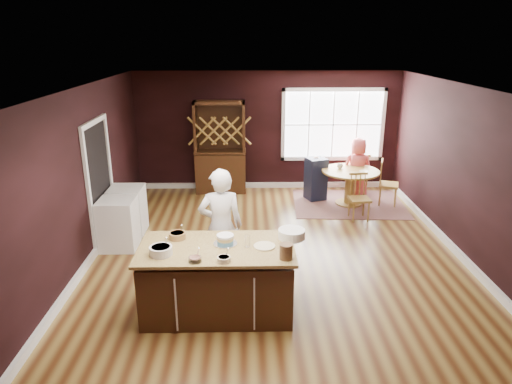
# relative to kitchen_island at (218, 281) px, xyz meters

# --- Properties ---
(room_shell) EXTENTS (7.00, 7.00, 7.00)m
(room_shell) POSITION_rel_kitchen_island_xyz_m (0.86, 1.66, 0.91)
(room_shell) COLOR olive
(room_shell) RESTS_ON ground
(window) EXTENTS (2.36, 0.10, 1.66)m
(window) POSITION_rel_kitchen_island_xyz_m (2.36, 5.13, 1.06)
(window) COLOR white
(window) RESTS_ON room_shell
(doorway) EXTENTS (0.08, 1.26, 2.13)m
(doorway) POSITION_rel_kitchen_island_xyz_m (-2.11, 2.26, 0.59)
(doorway) COLOR white
(doorway) RESTS_ON room_shell
(kitchen_island) EXTENTS (1.95, 1.02, 0.92)m
(kitchen_island) POSITION_rel_kitchen_island_xyz_m (0.00, 0.00, 0.00)
(kitchen_island) COLOR #3E1B11
(kitchen_island) RESTS_ON ground
(dining_table) EXTENTS (1.20, 1.20, 0.75)m
(dining_table) POSITION_rel_kitchen_island_xyz_m (2.56, 3.97, 0.10)
(dining_table) COLOR brown
(dining_table) RESTS_ON ground
(baker) EXTENTS (0.67, 0.47, 1.72)m
(baker) POSITION_rel_kitchen_island_xyz_m (0.01, 0.78, 0.42)
(baker) COLOR white
(baker) RESTS_ON ground
(layer_cake) EXTENTS (0.30, 0.30, 0.12)m
(layer_cake) POSITION_rel_kitchen_island_xyz_m (0.11, 0.09, 0.54)
(layer_cake) COLOR white
(layer_cake) RESTS_ON kitchen_island
(bowl_blue) EXTENTS (0.28, 0.28, 0.11)m
(bowl_blue) POSITION_rel_kitchen_island_xyz_m (-0.65, -0.20, 0.53)
(bowl_blue) COLOR white
(bowl_blue) RESTS_ON kitchen_island
(bowl_yellow) EXTENTS (0.22, 0.22, 0.08)m
(bowl_yellow) POSITION_rel_kitchen_island_xyz_m (-0.52, 0.27, 0.52)
(bowl_yellow) COLOR olive
(bowl_yellow) RESTS_ON kitchen_island
(bowl_pink) EXTENTS (0.16, 0.16, 0.06)m
(bowl_pink) POSITION_rel_kitchen_island_xyz_m (-0.23, -0.39, 0.51)
(bowl_pink) COLOR white
(bowl_pink) RESTS_ON kitchen_island
(bowl_olive) EXTENTS (0.16, 0.16, 0.06)m
(bowl_olive) POSITION_rel_kitchen_island_xyz_m (0.11, -0.39, 0.51)
(bowl_olive) COLOR beige
(bowl_olive) RESTS_ON kitchen_island
(drinking_glass) EXTENTS (0.08, 0.08, 0.15)m
(drinking_glass) POSITION_rel_kitchen_island_xyz_m (0.39, 0.00, 0.56)
(drinking_glass) COLOR silver
(drinking_glass) RESTS_ON kitchen_island
(dinner_plate) EXTENTS (0.27, 0.27, 0.02)m
(dinner_plate) POSITION_rel_kitchen_island_xyz_m (0.60, -0.01, 0.49)
(dinner_plate) COLOR beige
(dinner_plate) RESTS_ON kitchen_island
(white_tub) EXTENTS (0.35, 0.35, 0.12)m
(white_tub) POSITION_rel_kitchen_island_xyz_m (0.96, 0.24, 0.54)
(white_tub) COLOR silver
(white_tub) RESTS_ON kitchen_island
(stoneware_crock) EXTENTS (0.16, 0.16, 0.19)m
(stoneware_crock) POSITION_rel_kitchen_island_xyz_m (0.84, -0.33, 0.57)
(stoneware_crock) COLOR brown
(stoneware_crock) RESTS_ON kitchen_island
(rug) EXTENTS (2.42, 1.92, 0.01)m
(rug) POSITION_rel_kitchen_island_xyz_m (2.56, 3.97, -0.43)
(rug) COLOR brown
(rug) RESTS_ON ground
(chair_east) EXTENTS (0.50, 0.51, 0.98)m
(chair_east) POSITION_rel_kitchen_island_xyz_m (3.38, 3.92, 0.05)
(chair_east) COLOR brown
(chair_east) RESTS_ON ground
(chair_south) EXTENTS (0.42, 0.40, 0.92)m
(chair_south) POSITION_rel_kitchen_island_xyz_m (2.57, 3.11, 0.02)
(chair_south) COLOR brown
(chair_south) RESTS_ON ground
(chair_north) EXTENTS (0.48, 0.47, 0.94)m
(chair_north) POSITION_rel_kitchen_island_xyz_m (2.91, 4.71, 0.03)
(chair_north) COLOR brown
(chair_north) RESTS_ON ground
(seated_woman) EXTENTS (0.69, 0.48, 1.35)m
(seated_woman) POSITION_rel_kitchen_island_xyz_m (2.81, 4.42, 0.23)
(seated_woman) COLOR #D65355
(seated_woman) RESTS_ON ground
(high_chair) EXTENTS (0.50, 0.50, 0.97)m
(high_chair) POSITION_rel_kitchen_island_xyz_m (1.89, 4.30, 0.05)
(high_chair) COLOR black
(high_chair) RESTS_ON ground
(toddler) EXTENTS (0.18, 0.14, 0.26)m
(toddler) POSITION_rel_kitchen_island_xyz_m (1.81, 4.32, 0.37)
(toddler) COLOR #8CA5BF
(toddler) RESTS_ON high_chair
(table_plate) EXTENTS (0.19, 0.19, 0.01)m
(table_plate) POSITION_rel_kitchen_island_xyz_m (2.82, 3.88, 0.32)
(table_plate) COLOR beige
(table_plate) RESTS_ON dining_table
(table_cup) EXTENTS (0.13, 0.13, 0.10)m
(table_cup) POSITION_rel_kitchen_island_xyz_m (2.36, 4.11, 0.36)
(table_cup) COLOR beige
(table_cup) RESTS_ON dining_table
(hutch) EXTENTS (1.13, 0.47, 2.08)m
(hutch) POSITION_rel_kitchen_island_xyz_m (-0.21, 4.88, 0.60)
(hutch) COLOR black
(hutch) RESTS_ON ground
(washer) EXTENTS (0.59, 0.57, 0.86)m
(washer) POSITION_rel_kitchen_island_xyz_m (-1.78, 1.94, -0.01)
(washer) COLOR white
(washer) RESTS_ON ground
(dryer) EXTENTS (0.59, 0.57, 0.86)m
(dryer) POSITION_rel_kitchen_island_xyz_m (-1.78, 2.58, -0.01)
(dryer) COLOR white
(dryer) RESTS_ON ground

